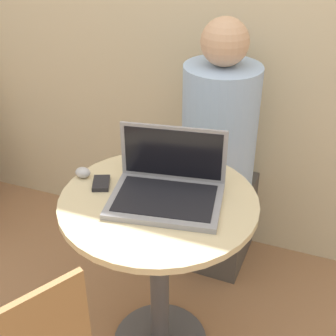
{
  "coord_description": "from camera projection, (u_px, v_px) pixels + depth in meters",
  "views": [
    {
      "loc": [
        0.51,
        -1.23,
        1.67
      ],
      "look_at": [
        0.02,
        0.05,
        0.85
      ],
      "focal_mm": 50.0,
      "sensor_mm": 36.0,
      "label": 1
    }
  ],
  "objects": [
    {
      "name": "cell_phone",
      "position": [
        101.0,
        183.0,
        1.68
      ],
      "size": [
        0.09,
        0.11,
        0.02
      ],
      "color": "black",
      "rests_on": "round_table"
    },
    {
      "name": "round_table",
      "position": [
        159.0,
        245.0,
        1.72
      ],
      "size": [
        0.69,
        0.69,
        0.75
      ],
      "color": "#4C4C51",
      "rests_on": "ground_plane"
    },
    {
      "name": "person_seated",
      "position": [
        220.0,
        170.0,
        2.2
      ],
      "size": [
        0.33,
        0.51,
        1.25
      ],
      "color": "#4C4742",
      "rests_on": "ground_plane"
    },
    {
      "name": "laptop",
      "position": [
        168.0,
        186.0,
        1.6
      ],
      "size": [
        0.42,
        0.33,
        0.23
      ],
      "color": "gray",
      "rests_on": "round_table"
    },
    {
      "name": "computer_mouse",
      "position": [
        83.0,
        172.0,
        1.73
      ],
      "size": [
        0.06,
        0.05,
        0.04
      ],
      "color": "#B2B2B7",
      "rests_on": "round_table"
    }
  ]
}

